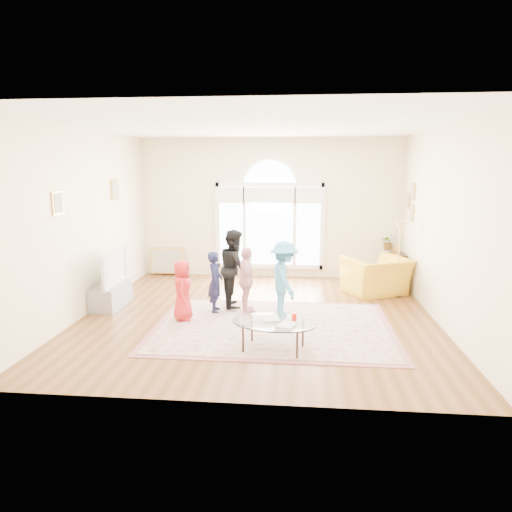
# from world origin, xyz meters

# --- Properties ---
(ground) EXTENTS (6.00, 6.00, 0.00)m
(ground) POSITION_xyz_m (0.00, 0.00, 0.00)
(ground) COLOR #533213
(ground) RESTS_ON ground
(room_shell) EXTENTS (6.00, 6.00, 6.00)m
(room_shell) POSITION_xyz_m (0.01, 2.83, 1.57)
(room_shell) COLOR #F4E7BF
(room_shell) RESTS_ON ground
(area_rug) EXTENTS (3.60, 2.60, 0.02)m
(area_rug) POSITION_xyz_m (0.30, -0.54, 0.01)
(area_rug) COLOR #BFAD92
(area_rug) RESTS_ON ground
(rug_border) EXTENTS (3.80, 2.80, 0.01)m
(rug_border) POSITION_xyz_m (0.30, -0.54, 0.01)
(rug_border) COLOR #945558
(rug_border) RESTS_ON ground
(tv_console) EXTENTS (0.45, 1.00, 0.42)m
(tv_console) POSITION_xyz_m (-2.75, 0.30, 0.21)
(tv_console) COLOR gray
(tv_console) RESTS_ON ground
(television) EXTENTS (0.17, 1.11, 0.64)m
(television) POSITION_xyz_m (-2.74, 0.30, 0.74)
(television) COLOR black
(television) RESTS_ON tv_console
(coffee_table) EXTENTS (1.31, 0.97, 0.54)m
(coffee_table) POSITION_xyz_m (0.36, -1.49, 0.40)
(coffee_table) COLOR silver
(coffee_table) RESTS_ON ground
(armchair) EXTENTS (1.47, 1.40, 0.75)m
(armchair) POSITION_xyz_m (2.26, 1.65, 0.37)
(armchair) COLOR gold
(armchair) RESTS_ON ground
(side_cabinet) EXTENTS (0.40, 0.50, 0.70)m
(side_cabinet) POSITION_xyz_m (2.78, 2.38, 0.35)
(side_cabinet) COLOR black
(side_cabinet) RESTS_ON ground
(floor_lamp) EXTENTS (0.32, 0.32, 1.51)m
(floor_lamp) POSITION_xyz_m (2.65, 1.50, 1.28)
(floor_lamp) COLOR black
(floor_lamp) RESTS_ON ground
(plant_pedestal) EXTENTS (0.20, 0.20, 0.70)m
(plant_pedestal) POSITION_xyz_m (2.70, 2.82, 0.35)
(plant_pedestal) COLOR white
(plant_pedestal) RESTS_ON ground
(potted_plant) EXTENTS (0.38, 0.35, 0.38)m
(potted_plant) POSITION_xyz_m (2.70, 2.82, 0.89)
(potted_plant) COLOR #33722D
(potted_plant) RESTS_ON plant_pedestal
(leaning_picture) EXTENTS (0.80, 0.14, 0.62)m
(leaning_picture) POSITION_xyz_m (-2.43, 2.90, 0.00)
(leaning_picture) COLOR tan
(leaning_picture) RESTS_ON ground
(child_red) EXTENTS (0.39, 0.54, 1.01)m
(child_red) POSITION_xyz_m (-1.23, -0.35, 0.53)
(child_red) COLOR red
(child_red) RESTS_ON area_rug
(child_navy) EXTENTS (0.30, 0.42, 1.08)m
(child_navy) POSITION_xyz_m (-0.77, 0.14, 0.56)
(child_navy) COLOR #151837
(child_navy) RESTS_ON area_rug
(child_black) EXTENTS (0.67, 0.79, 1.42)m
(child_black) POSITION_xyz_m (-0.47, 0.51, 0.73)
(child_black) COLOR black
(child_black) RESTS_ON area_rug
(child_pink) EXTENTS (0.46, 0.73, 1.16)m
(child_pink) POSITION_xyz_m (-0.21, 0.12, 0.60)
(child_pink) COLOR pink
(child_pink) RESTS_ON area_rug
(child_blue) EXTENTS (0.72, 0.95, 1.31)m
(child_blue) POSITION_xyz_m (0.45, -0.03, 0.67)
(child_blue) COLOR #4592C0
(child_blue) RESTS_ON area_rug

